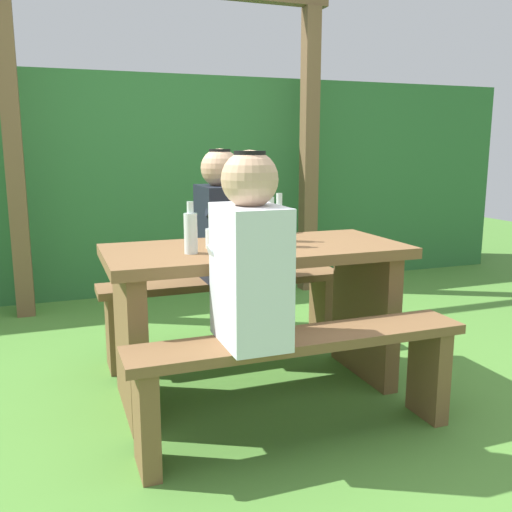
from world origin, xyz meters
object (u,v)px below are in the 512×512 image
object	(u,v)px
bottle_right	(191,232)
bench_far	(225,300)
bench_near	(301,366)
bottle_center	(271,226)
drinking_glass	(213,238)
person_black_coat	(221,220)
bottle_left	(279,222)
cell_phone	(224,244)
picnic_table	(256,293)
person_white_shirt	(250,256)

from	to	relation	value
bottle_right	bench_far	bearing A→B (deg)	60.92
bench_near	bottle_center	xyz separation A→B (m)	(0.06, 0.49, 0.50)
bench_far	drinking_glass	distance (m)	0.70
person_black_coat	bottle_left	distance (m)	0.46
bottle_center	cell_phone	xyz separation A→B (m)	(-0.19, 0.12, -0.09)
bottle_right	bottle_left	bearing A→B (deg)	18.98
picnic_table	bench_near	size ratio (longest dim) A/B	1.00
person_white_shirt	cell_phone	bearing A→B (deg)	82.28
person_black_coat	cell_phone	bearing A→B (deg)	-105.12
person_black_coat	bottle_center	bearing A→B (deg)	-81.93
person_white_shirt	cell_phone	world-z (taller)	person_white_shirt
person_white_shirt	bottle_center	bearing A→B (deg)	60.28
bottle_left	cell_phone	bearing A→B (deg)	-179.09
bench_far	bottle_left	bearing A→B (deg)	-70.22
cell_phone	person_white_shirt	bearing A→B (deg)	-130.82
drinking_glass	bottle_center	xyz separation A→B (m)	(0.27, -0.05, 0.05)
person_black_coat	bottle_right	distance (m)	0.67
bottle_center	bottle_right	bearing A→B (deg)	-173.64
bench_near	cell_phone	world-z (taller)	cell_phone
bottle_right	person_black_coat	bearing A→B (deg)	62.09
bench_near	bench_far	xyz separation A→B (m)	(0.00, 1.04, 0.00)
bottle_center	cell_phone	size ratio (longest dim) A/B	1.65
person_white_shirt	bottle_right	bearing A→B (deg)	104.82
bottle_right	bottle_center	world-z (taller)	bottle_center
picnic_table	bottle_center	xyz separation A→B (m)	(0.06, -0.03, 0.33)
bottle_left	bottle_right	distance (m)	0.51
bench_far	person_white_shirt	distance (m)	1.15
bench_near	bottle_center	distance (m)	0.70
picnic_table	bench_near	world-z (taller)	picnic_table
bottle_left	cell_phone	world-z (taller)	bottle_left
person_white_shirt	bottle_center	distance (m)	0.56
person_black_coat	bottle_right	world-z (taller)	person_black_coat
picnic_table	bottle_left	world-z (taller)	bottle_left
bench_far	cell_phone	size ratio (longest dim) A/B	10.00
person_white_shirt	bottle_left	xyz separation A→B (m)	(0.37, 0.61, 0.03)
drinking_glass	bottle_center	bearing A→B (deg)	-11.25
bench_near	bottle_right	distance (m)	0.74
person_black_coat	bottle_left	xyz separation A→B (m)	(0.17, -0.42, 0.03)
bottle_left	cell_phone	xyz separation A→B (m)	(-0.29, -0.00, -0.09)
bench_near	person_black_coat	distance (m)	1.13
cell_phone	drinking_glass	bearing A→B (deg)	-170.75
person_white_shirt	bottle_right	distance (m)	0.45
picnic_table	drinking_glass	distance (m)	0.34
person_black_coat	drinking_glass	distance (m)	0.53
bench_near	bottle_right	world-z (taller)	bottle_right
bench_far	bottle_center	bearing A→B (deg)	-83.76
cell_phone	person_black_coat	bearing A→B (deg)	41.78
person_black_coat	bottle_center	size ratio (longest dim) A/B	3.11
bench_far	cell_phone	distance (m)	0.61
bottle_center	cell_phone	distance (m)	0.25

